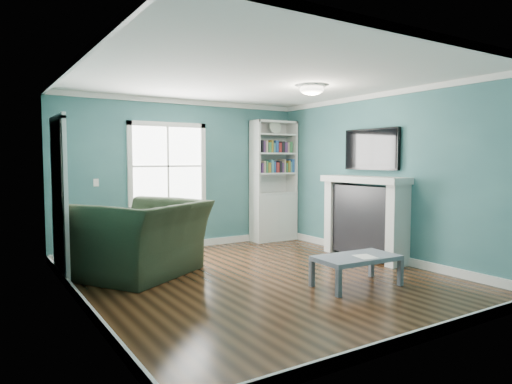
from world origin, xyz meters
TOP-DOWN VIEW (x-y plane):
  - floor at (0.00, 0.00)m, footprint 5.00×5.00m
  - room_walls at (0.00, 0.00)m, footprint 5.00×5.00m
  - trim at (0.00, 0.00)m, footprint 4.50×5.00m
  - window at (-0.30, 2.49)m, footprint 1.40×0.06m
  - bookshelf at (1.77, 2.30)m, footprint 0.90×0.35m
  - fireplace at (2.08, 0.20)m, footprint 0.44×1.58m
  - tv at (2.20, 0.20)m, footprint 0.06×1.10m
  - door at (-2.22, 1.40)m, footprint 0.12×0.98m
  - ceiling_fixture at (0.90, 0.10)m, footprint 0.38×0.38m
  - light_switch at (-1.50, 2.48)m, footprint 0.08×0.01m
  - recliner at (-1.24, 1.01)m, footprint 1.84×1.67m
  - coffee_table at (0.81, -0.91)m, footprint 1.06×0.62m
  - paper_sheet at (0.86, -1.01)m, footprint 0.27×0.31m

SIDE VIEW (x-z plane):
  - floor at x=0.00m, z-range 0.00..0.00m
  - coffee_table at x=0.81m, z-range 0.14..0.52m
  - paper_sheet at x=0.86m, z-range 0.38..0.38m
  - fireplace at x=2.08m, z-range -0.01..1.29m
  - recliner at x=-1.24m, z-range 0.00..1.35m
  - bookshelf at x=1.77m, z-range -0.23..2.08m
  - door at x=-2.22m, z-range -0.01..2.16m
  - light_switch at x=-1.50m, z-range 1.14..1.26m
  - trim at x=0.00m, z-range -0.06..2.54m
  - window at x=-0.30m, z-range 0.70..2.20m
  - room_walls at x=0.00m, z-range -0.92..4.08m
  - tv at x=2.20m, z-range 1.40..2.05m
  - ceiling_fixture at x=0.90m, z-range 2.47..2.63m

